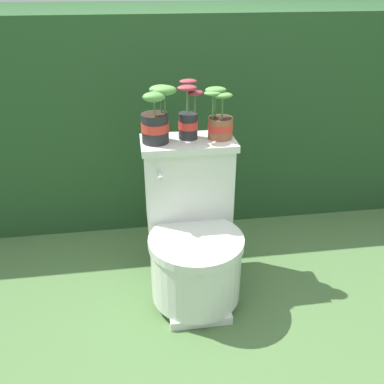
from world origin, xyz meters
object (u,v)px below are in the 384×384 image
Objects in this scene: potted_plant_left at (156,118)px; potted_plant_middle at (220,120)px; toilet at (193,234)px; potted_plant_midleft at (188,117)px.

potted_plant_left is 1.08× the size of potted_plant_middle.
toilet is 0.51m from potted_plant_middle.
toilet is 2.78× the size of potted_plant_midleft.
potted_plant_middle is (0.27, 0.01, -0.03)m from potted_plant_left.
potted_plant_midleft is at bearing 88.21° from toilet.
potted_plant_middle is at bearing 47.13° from toilet.
potted_plant_left reaches higher than potted_plant_middle.
potted_plant_left is at bearing 134.26° from toilet.
toilet is 0.51m from potted_plant_midleft.
potted_plant_left is 0.97× the size of potted_plant_midleft.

